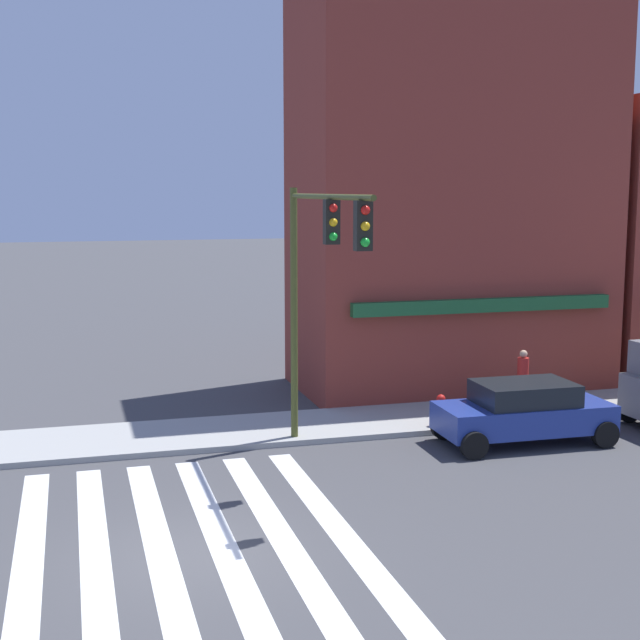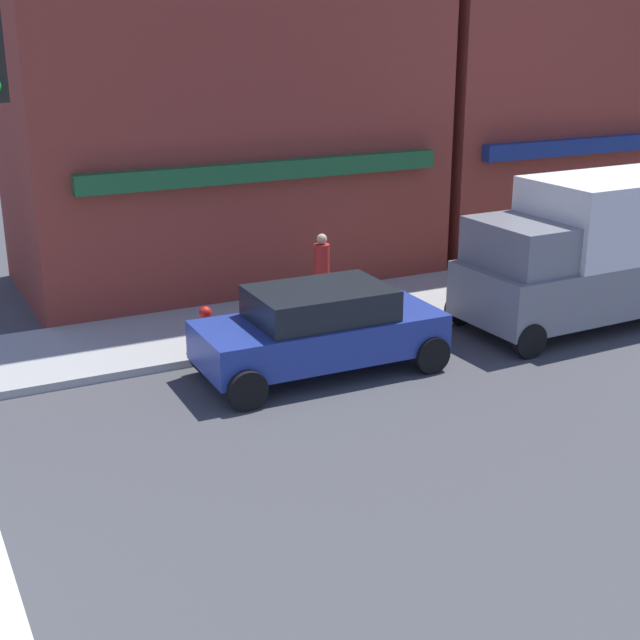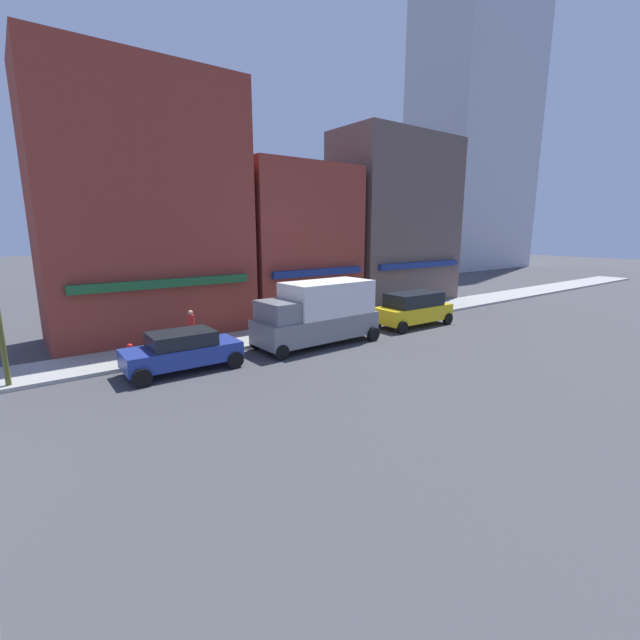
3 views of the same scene
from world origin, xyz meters
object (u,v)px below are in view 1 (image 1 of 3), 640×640
Objects in this scene: sedan_blue at (524,411)px; fire_hydrant at (441,408)px; traffic_signal at (318,265)px; pedestrian_red_jacket at (523,379)px.

fire_hydrant is at bearing 133.21° from sedan_blue.
traffic_signal reaches higher than fire_hydrant.
traffic_signal is 8.33m from pedestrian_red_jacket.
traffic_signal is 7.66× the size of fire_hydrant.
pedestrian_red_jacket is (6.87, 2.98, -3.65)m from traffic_signal.
traffic_signal is at bearing 47.09° from pedestrian_red_jacket.
traffic_signal is at bearing -151.32° from fire_hydrant.
traffic_signal is 6.81m from sedan_blue.
pedestrian_red_jacket is at bearing 63.40° from sedan_blue.
pedestrian_red_jacket is 2.10× the size of fire_hydrant.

